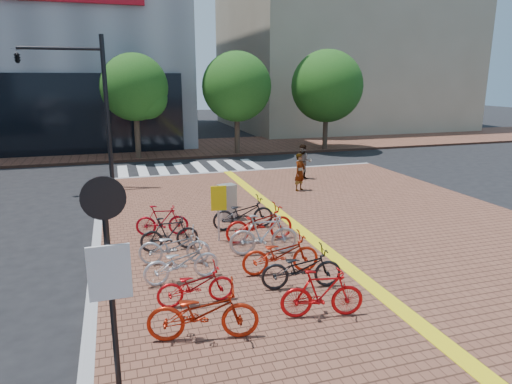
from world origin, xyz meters
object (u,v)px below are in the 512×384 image
object	(u,v)px
bike_8	(280,254)
pedestrian_a	(300,172)
bike_7	(302,268)
bike_11	(243,213)
yellow_sign	(219,203)
traffic_light_pole	(67,84)
bike_0	(203,312)
bike_3	(174,246)
bike_1	(196,285)
notice_sign	(109,260)
utility_box	(227,202)
bike_9	(264,235)
pedestrian_b	(303,162)
bike_4	(169,234)
bike_5	(162,220)
bike_6	(322,293)
bike_2	(181,262)
bike_10	(259,224)

from	to	relation	value
bike_8	pedestrian_a	bearing A→B (deg)	-20.72
bike_7	bike_8	distance (m)	0.89
bike_8	bike_11	world-z (taller)	bike_11
yellow_sign	traffic_light_pole	world-z (taller)	traffic_light_pole
bike_0	bike_3	world-z (taller)	bike_0
bike_1	bike_11	xyz separation A→B (m)	(2.26, 4.41, 0.08)
yellow_sign	traffic_light_pole	bearing A→B (deg)	118.54
notice_sign	utility_box	bearing A→B (deg)	65.13
bike_7	bike_9	world-z (taller)	bike_9
bike_11	bike_7	bearing A→B (deg)	-178.10
notice_sign	bike_9	bearing A→B (deg)	49.88
pedestrian_a	pedestrian_b	bearing A→B (deg)	31.64
pedestrian_a	bike_1	bearing A→B (deg)	-156.14
bike_7	notice_sign	bearing A→B (deg)	129.34
bike_4	bike_9	distance (m)	2.56
bike_3	notice_sign	bearing A→B (deg)	173.78
bike_7	pedestrian_b	world-z (taller)	pedestrian_b
bike_3	bike_11	size ratio (longest dim) A/B	0.93
notice_sign	bike_11	bearing A→B (deg)	60.14
notice_sign	bike_5	bearing A→B (deg)	78.55
bike_9	notice_sign	xyz separation A→B (m)	(-3.78, -4.49, 1.52)
bike_6	bike_8	bearing A→B (deg)	13.31
bike_11	bike_6	bearing A→B (deg)	-179.60
bike_0	utility_box	world-z (taller)	utility_box
bike_7	bike_8	world-z (taller)	bike_8
bike_2	bike_10	xyz separation A→B (m)	(2.51, 1.99, 0.06)
bike_9	utility_box	distance (m)	3.26
yellow_sign	bike_3	bearing A→B (deg)	-138.42
bike_1	bike_3	bearing A→B (deg)	2.51
bike_1	bike_7	world-z (taller)	bike_7
bike_4	bike_11	distance (m)	2.67
traffic_light_pole	utility_box	bearing A→B (deg)	-50.12
bike_4	bike_11	size ratio (longest dim) A/B	0.82
bike_10	pedestrian_a	world-z (taller)	pedestrian_a
bike_4	pedestrian_b	xyz separation A→B (m)	(7.02, 7.29, 0.33)
bike_1	bike_11	world-z (taller)	bike_11
bike_7	bike_8	size ratio (longest dim) A/B	0.97
bike_4	bike_10	bearing A→B (deg)	-92.26
bike_5	bike_6	distance (m)	6.27
yellow_sign	bike_6	bearing A→B (deg)	-78.56
bike_6	notice_sign	xyz separation A→B (m)	(-3.84, -1.04, 1.58)
bike_0	bike_1	size ratio (longest dim) A/B	1.24
bike_3	bike_5	distance (m)	2.26
bike_11	yellow_sign	distance (m)	1.45
bike_1	bike_3	size ratio (longest dim) A/B	0.90
bike_5	bike_9	xyz separation A→B (m)	(2.40, -2.32, 0.09)
pedestrian_b	bike_7	bearing A→B (deg)	-93.36
pedestrian_b	yellow_sign	bearing A→B (deg)	-108.66
bike_6	bike_7	distance (m)	1.30
bike_11	yellow_sign	size ratio (longest dim) A/B	1.18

